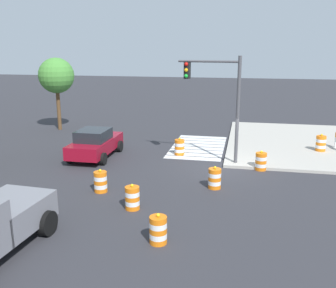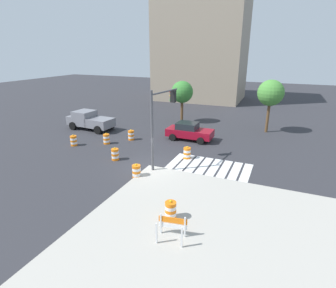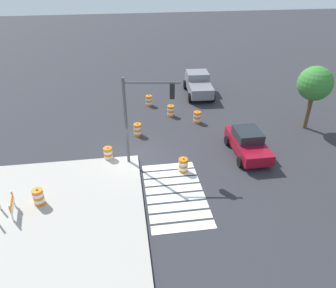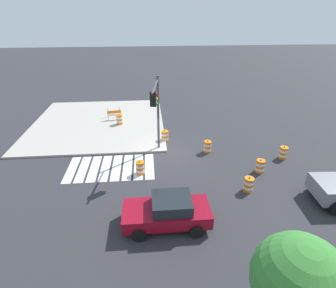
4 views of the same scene
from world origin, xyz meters
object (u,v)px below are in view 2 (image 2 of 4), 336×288
object	(u,v)px
pickup_truck	(89,120)
traffic_barrel_median_near	(136,171)
traffic_barrel_near_corner	(106,139)
traffic_barrel_far_curb	(131,135)
traffic_barrel_crosswalk_end	(74,141)
construction_barricade	(172,226)
traffic_barrel_on_sidewalk	(171,210)
traffic_light_pole	(161,114)
traffic_barrel_median_far	(187,153)
street_tree_streetside_near	(271,93)
street_tree_streetside_mid	(182,92)
traffic_barrel_lane_center	(115,154)
sports_car	(189,131)

from	to	relation	value
pickup_truck	traffic_barrel_median_near	size ratio (longest dim) A/B	5.16
traffic_barrel_near_corner	traffic_barrel_far_curb	xyz separation A→B (m)	(1.46, 1.86, 0.00)
pickup_truck	traffic_barrel_median_near	xyz separation A→B (m)	(10.47, -8.27, -0.52)
traffic_barrel_crosswalk_end	construction_barricade	world-z (taller)	construction_barricade
traffic_barrel_on_sidewalk	traffic_light_pole	distance (m)	7.50
traffic_barrel_crosswalk_end	traffic_barrel_median_near	world-z (taller)	same
traffic_barrel_near_corner	traffic_barrel_median_far	world-z (taller)	same
pickup_truck	traffic_barrel_median_near	world-z (taller)	pickup_truck
traffic_barrel_near_corner	traffic_barrel_far_curb	distance (m)	2.37
traffic_barrel_crosswalk_end	traffic_light_pole	xyz separation A→B (m)	(9.02, -1.01, 3.46)
traffic_barrel_median_near	traffic_light_pole	size ratio (longest dim) A/B	0.19
traffic_barrel_median_near	street_tree_streetside_near	distance (m)	16.58
traffic_barrel_near_corner	traffic_barrel_median_near	bearing A→B (deg)	-40.02
traffic_barrel_near_corner	street_tree_streetside_mid	size ratio (longest dim) A/B	0.21
street_tree_streetside_near	traffic_barrel_median_near	bearing A→B (deg)	-115.78
traffic_barrel_on_sidewalk	construction_barricade	xyz separation A→B (m)	(0.61, -1.29, 0.12)
pickup_truck	construction_barricade	size ratio (longest dim) A/B	3.91
traffic_barrel_median_near	traffic_barrel_median_far	distance (m)	4.91
traffic_light_pole	street_tree_streetside_mid	world-z (taller)	traffic_light_pole
traffic_barrel_near_corner	traffic_barrel_median_near	size ratio (longest dim) A/B	1.00
pickup_truck	street_tree_streetside_mid	xyz separation A→B (m)	(8.11, 6.53, 2.54)
traffic_barrel_crosswalk_end	traffic_barrel_lane_center	world-z (taller)	same
street_tree_streetside_near	traffic_barrel_lane_center	bearing A→B (deg)	-128.91
traffic_light_pole	sports_car	bearing A→B (deg)	91.68
sports_car	pickup_truck	distance (m)	11.03
traffic_barrel_near_corner	traffic_barrel_crosswalk_end	xyz separation A→B (m)	(-2.37, -1.56, 0.00)
traffic_barrel_crosswalk_end	traffic_light_pole	world-z (taller)	traffic_light_pole
traffic_barrel_near_corner	traffic_barrel_crosswalk_end	distance (m)	2.84
sports_car	traffic_barrel_crosswalk_end	xyz separation A→B (m)	(-8.82, -5.67, -0.36)
traffic_barrel_median_far	street_tree_streetside_mid	xyz separation A→B (m)	(-4.31, 10.29, 3.06)
construction_barricade	street_tree_streetside_near	distance (m)	19.82
construction_barricade	pickup_truck	bearing A→B (deg)	138.93
traffic_barrel_crosswalk_end	traffic_barrel_on_sidewalk	world-z (taller)	traffic_barrel_on_sidewalk
street_tree_streetside_near	traffic_barrel_on_sidewalk	bearing A→B (deg)	-99.76
construction_barricade	street_tree_streetside_mid	world-z (taller)	street_tree_streetside_mid
pickup_truck	street_tree_streetside_mid	bearing A→B (deg)	38.88
sports_car	traffic_barrel_far_curb	distance (m)	5.48
pickup_truck	construction_barricade	xyz separation A→B (m)	(15.00, -13.07, -0.25)
traffic_barrel_lane_center	traffic_light_pole	world-z (taller)	traffic_light_pole
traffic_barrel_median_far	traffic_barrel_far_curb	world-z (taller)	same
traffic_barrel_median_near	traffic_barrel_lane_center	size ratio (longest dim) A/B	1.00
traffic_barrel_far_curb	pickup_truck	bearing A→B (deg)	166.58
sports_car	street_tree_streetside_mid	distance (m)	6.95
traffic_light_pole	traffic_barrel_crosswalk_end	bearing A→B (deg)	173.64
sports_car	traffic_barrel_near_corner	distance (m)	7.66
traffic_barrel_median_far	traffic_barrel_far_curb	distance (m)	6.81
traffic_barrel_median_far	construction_barricade	size ratio (longest dim) A/B	0.76
construction_barricade	traffic_barrel_crosswalk_end	bearing A→B (deg)	147.38
traffic_barrel_lane_center	street_tree_streetside_near	xyz separation A→B (m)	(10.10, 12.51, 3.55)
traffic_barrel_crosswalk_end	traffic_light_pole	distance (m)	9.71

